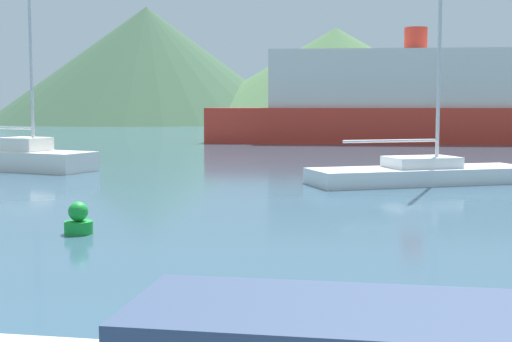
{
  "coord_description": "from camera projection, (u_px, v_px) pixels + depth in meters",
  "views": [
    {
      "loc": [
        -0.14,
        -0.84,
        2.57
      ],
      "look_at": [
        0.35,
        14.0,
        1.2
      ],
      "focal_mm": 50.0,
      "sensor_mm": 36.0,
      "label": 1
    }
  ],
  "objects": [
    {
      "name": "ferry_distant",
      "position": [
        415.0,
        102.0,
        49.59
      ],
      "size": [
        29.23,
        9.81,
        7.92
      ],
      "rotation": [
        0.0,
        0.0,
        -0.12
      ],
      "color": "red",
      "rests_on": "ground_plane"
    },
    {
      "name": "hill_west",
      "position": [
        147.0,
        65.0,
        108.01
      ],
      "size": [
        47.41,
        47.41,
        17.38
      ],
      "color": "#38563D",
      "rests_on": "ground_plane"
    },
    {
      "name": "buoy_marker",
      "position": [
        78.0,
        221.0,
        14.27
      ],
      "size": [
        0.57,
        0.57,
        0.65
      ],
      "color": "green",
      "rests_on": "ground_plane"
    },
    {
      "name": "sailboat_middle",
      "position": [
        422.0,
        171.0,
        23.54
      ],
      "size": [
        7.82,
        3.97,
        11.09
      ],
      "rotation": [
        0.0,
        0.0,
        0.25
      ],
      "color": "white",
      "rests_on": "ground_plane"
    },
    {
      "name": "hill_central",
      "position": [
        336.0,
        75.0,
        105.71
      ],
      "size": [
        48.82,
        48.82,
        13.98
      ],
      "color": "#476B42",
      "rests_on": "ground_plane"
    },
    {
      "name": "sailboat_outer",
      "position": [
        25.0,
        157.0,
        28.38
      ],
      "size": [
        6.07,
        4.48,
        10.38
      ],
      "rotation": [
        0.0,
        0.0,
        -0.49
      ],
      "color": "white",
      "rests_on": "ground_plane"
    }
  ]
}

